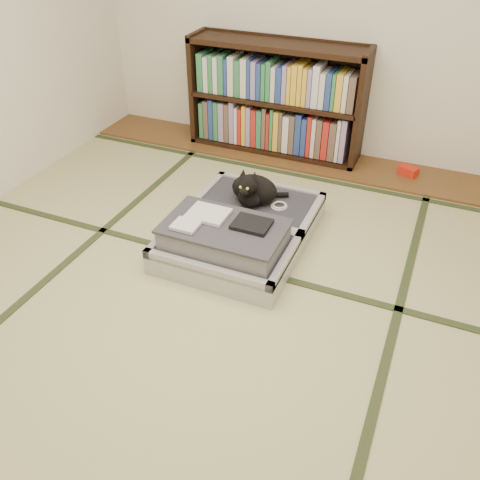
% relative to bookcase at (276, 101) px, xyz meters
% --- Properties ---
extents(floor, '(4.50, 4.50, 0.00)m').
position_rel_bookcase_xyz_m(floor, '(0.36, -2.07, -0.45)').
color(floor, '#C2B881').
rests_on(floor, ground).
extents(wood_strip, '(4.00, 0.50, 0.02)m').
position_rel_bookcase_xyz_m(wood_strip, '(0.36, -0.07, -0.44)').
color(wood_strip, brown).
rests_on(wood_strip, ground).
extents(red_item, '(0.17, 0.14, 0.07)m').
position_rel_bookcase_xyz_m(red_item, '(1.17, -0.04, -0.40)').
color(red_item, red).
rests_on(red_item, wood_strip).
extents(room_shell, '(4.50, 4.50, 4.50)m').
position_rel_bookcase_xyz_m(room_shell, '(0.36, -2.07, 1.01)').
color(room_shell, white).
rests_on(room_shell, ground).
extents(tatami_borders, '(4.00, 4.50, 0.01)m').
position_rel_bookcase_xyz_m(tatami_borders, '(0.36, -1.57, -0.45)').
color(tatami_borders, '#2D381E').
rests_on(tatami_borders, ground).
extents(bookcase, '(1.49, 0.34, 0.96)m').
position_rel_bookcase_xyz_m(bookcase, '(0.00, 0.00, 0.00)').
color(bookcase, black).
rests_on(bookcase, wood_strip).
extents(suitcase, '(0.83, 1.10, 0.33)m').
position_rel_bookcase_xyz_m(suitcase, '(0.29, -1.46, -0.34)').
color(suitcase, '#B6B6BB').
rests_on(suitcase, floor).
extents(cat, '(0.37, 0.37, 0.30)m').
position_rel_bookcase_xyz_m(cat, '(0.27, -1.17, -0.18)').
color(cat, black).
rests_on(cat, suitcase).
extents(cable_coil, '(0.11, 0.11, 0.03)m').
position_rel_bookcase_xyz_m(cable_coil, '(0.45, -1.14, -0.28)').
color(cable_coil, white).
rests_on(cable_coil, suitcase).
extents(hanger, '(0.46, 0.22, 0.01)m').
position_rel_bookcase_xyz_m(hanger, '(0.01, -1.34, -0.44)').
color(hanger, black).
rests_on(hanger, floor).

